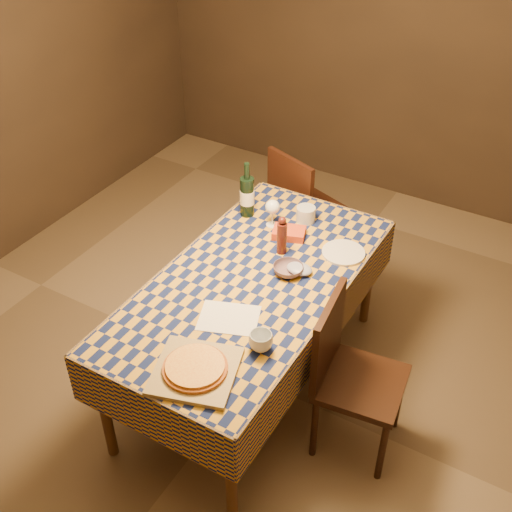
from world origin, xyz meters
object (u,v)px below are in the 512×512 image
at_px(cutting_board, 195,371).
at_px(bowl, 288,270).
at_px(pizza, 195,367).
at_px(chair_far, 301,205).
at_px(white_plate, 343,253).
at_px(chair_right, 347,369).
at_px(wine_bottle, 247,196).
at_px(dining_table, 251,291).

bearing_deg(cutting_board, bowl, 88.49).
bearing_deg(pizza, chair_far, 102.13).
bearing_deg(bowl, chair_far, 112.74).
xyz_separation_m(white_plate, chair_right, (0.30, -0.57, -0.25)).
xyz_separation_m(bowl, chair_far, (-0.42, 1.00, -0.27)).
bearing_deg(chair_far, bowl, -67.26).
relative_size(white_plate, chair_right, 0.26).
distance_m(chair_far, chair_right, 1.55).
distance_m(pizza, chair_far, 1.91).
bearing_deg(white_plate, wine_bottle, 173.78).
bearing_deg(chair_right, pizza, -130.72).
height_order(dining_table, white_plate, white_plate).
relative_size(pizza, chair_right, 0.38).
bearing_deg(wine_bottle, chair_right, -33.50).
relative_size(pizza, chair_far, 0.38).
distance_m(pizza, white_plate, 1.18).
bearing_deg(dining_table, chair_far, 103.56).
distance_m(white_plate, chair_right, 0.69).
bearing_deg(dining_table, white_plate, 54.83).
bearing_deg(pizza, wine_bottle, 110.72).
bearing_deg(chair_right, wine_bottle, 146.50).
distance_m(wine_bottle, white_plate, 0.69).
bearing_deg(white_plate, chair_right, -62.40).
bearing_deg(pizza, white_plate, 79.81).
height_order(dining_table, wine_bottle, wine_bottle).
relative_size(bowl, chair_far, 0.18).
bearing_deg(chair_right, bowl, 152.02).
bearing_deg(chair_far, white_plate, -48.60).
distance_m(cutting_board, chair_far, 1.91).
relative_size(bowl, white_plate, 0.67).
height_order(bowl, chair_right, chair_right).
bearing_deg(wine_bottle, pizza, -69.28).
height_order(cutting_board, bowl, bowl).
bearing_deg(white_plate, cutting_board, -100.19).
relative_size(cutting_board, pizza, 1.04).
distance_m(dining_table, wine_bottle, 0.68).
distance_m(dining_table, bowl, 0.23).
bearing_deg(wine_bottle, cutting_board, -69.28).
bearing_deg(pizza, cutting_board, 97.13).
xyz_separation_m(dining_table, pizza, (0.12, -0.70, 0.11)).
distance_m(cutting_board, bowl, 0.85).
height_order(cutting_board, wine_bottle, wine_bottle).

